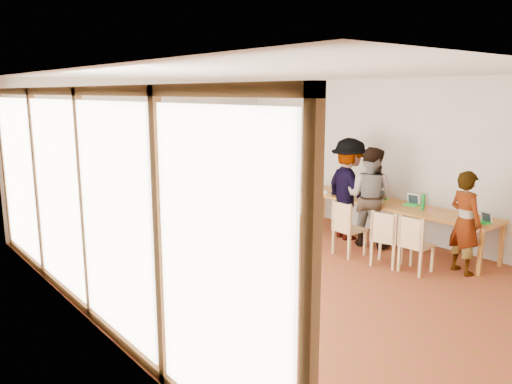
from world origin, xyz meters
The scene contains 24 objects.
ground centered at (0.00, 0.00, 0.00)m, with size 8.00×8.00×0.00m, color brown.
wall_back centered at (0.00, 4.00, 1.50)m, with size 6.00×0.10×3.00m, color beige.
wall_right centered at (3.00, 0.00, 1.50)m, with size 0.10×8.00×3.00m, color beige.
window_wall centered at (-2.96, 0.00, 1.50)m, with size 0.10×8.00×3.00m, color white.
ceiling centered at (0.00, 0.00, 3.02)m, with size 6.00×8.00×0.04m, color white.
communal_table centered at (2.50, -0.39, 0.70)m, with size 0.80×4.00×0.75m.
side_table centered at (-2.03, 2.76, 0.67)m, with size 0.90×0.90×0.75m.
chair_near centered at (1.47, -1.63, 0.55)m, with size 0.44×0.44×0.48m.
chair_mid centered at (1.38, -1.17, 0.56)m, with size 0.52×0.52×0.48m.
chair_far centered at (1.31, -0.41, 0.57)m, with size 0.47×0.47×0.50m.
chair_empty centered at (1.81, 1.13, 0.51)m, with size 0.44×0.44×0.44m.
chair_spare centered at (-1.12, 1.50, 0.61)m, with size 0.65×0.65×0.53m.
person_near centered at (2.08, -2.09, 0.80)m, with size 0.58×0.38×1.59m, color gray.
person_mid centered at (2.10, -0.28, 0.90)m, with size 0.87×0.68×1.79m, color gray.
person_far centered at (2.15, 0.25, 0.95)m, with size 1.23×0.71×1.91m, color gray.
laptop_near centered at (2.47, -2.20, 0.80)m, with size 0.22×0.24×0.18m.
laptop_mid centered at (2.67, -0.78, 0.81)m, with size 0.25×0.27×0.21m.
laptop_far centered at (2.68, -0.11, 0.80)m, with size 0.24×0.27×0.20m.
yellow_mug centered at (2.42, 0.53, 0.79)m, with size 0.11×0.11×0.09m, color #E6B30C.
green_bottle centered at (2.48, -1.11, 0.89)m, with size 0.07×0.07×0.28m, color #158029.
clear_glass centered at (2.37, -0.33, 0.80)m, with size 0.07×0.07×0.09m, color silver.
condiment_cup centered at (2.24, 0.91, 0.78)m, with size 0.08×0.08×0.06m, color white.
pink_phone centered at (2.58, -1.20, 0.76)m, with size 0.05×0.10×0.01m, color #DB479A.
black_pouch centered at (2.27, 0.46, 0.80)m, with size 0.16×0.26×0.09m, color black.
Camera 1 is at (-5.01, -5.76, 2.73)m, focal length 35.00 mm.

